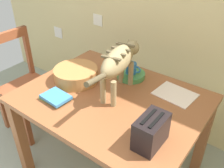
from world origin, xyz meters
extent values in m
cube|color=white|center=(-0.66, 1.96, 0.91)|extent=(0.11, 0.01, 0.11)
cube|color=white|center=(-1.26, 1.96, 0.64)|extent=(0.12, 0.01, 0.12)
cube|color=brown|center=(0.07, 1.22, 0.71)|extent=(1.19, 0.93, 0.03)
cube|color=brown|center=(0.07, 1.22, 0.66)|extent=(1.11, 0.85, 0.07)
cube|color=brown|center=(-0.48, 0.80, 0.35)|extent=(0.07, 0.07, 0.70)
cube|color=brown|center=(-0.48, 1.63, 0.35)|extent=(0.07, 0.07, 0.70)
cube|color=brown|center=(0.62, 1.63, 0.35)|extent=(0.07, 0.07, 0.70)
ellipsoid|color=#9A855A|center=(0.07, 1.27, 0.98)|extent=(0.20, 0.41, 0.16)
cube|color=brown|center=(0.09, 1.18, 1.04)|extent=(0.13, 0.04, 0.01)
cube|color=brown|center=(0.08, 1.24, 1.04)|extent=(0.13, 0.04, 0.01)
cube|color=brown|center=(0.07, 1.31, 1.04)|extent=(0.13, 0.04, 0.01)
cube|color=brown|center=(0.06, 1.38, 1.04)|extent=(0.13, 0.04, 0.01)
cylinder|color=#9A855A|center=(0.01, 1.40, 0.82)|extent=(0.04, 0.04, 0.18)
cylinder|color=#9A855A|center=(0.09, 1.42, 0.82)|extent=(0.04, 0.04, 0.18)
cylinder|color=#9A855A|center=(0.06, 1.13, 0.82)|extent=(0.04, 0.04, 0.18)
cylinder|color=#9A855A|center=(0.14, 1.14, 0.82)|extent=(0.04, 0.04, 0.18)
sphere|color=#9A855A|center=(0.03, 1.50, 0.97)|extent=(0.10, 0.10, 0.10)
cone|color=#9A855A|center=(0.01, 1.50, 1.01)|extent=(0.04, 0.04, 0.04)
cone|color=#9A855A|center=(0.06, 1.51, 1.01)|extent=(0.04, 0.04, 0.04)
cylinder|color=brown|center=(0.13, 0.99, 1.00)|extent=(0.07, 0.20, 0.08)
cylinder|color=#448C4B|center=(0.03, 1.50, 0.75)|extent=(0.21, 0.21, 0.04)
cylinder|color=#2F76C1|center=(0.03, 1.50, 0.81)|extent=(0.08, 0.08, 0.08)
torus|color=#2F76C1|center=(0.08, 1.50, 0.81)|extent=(0.06, 0.01, 0.06)
cube|color=beige|center=(0.40, 1.49, 0.73)|extent=(0.28, 0.23, 0.01)
cube|color=#4B9F53|center=(-0.22, 0.98, 0.74)|extent=(0.18, 0.13, 0.02)
cube|color=#3B82C4|center=(-0.20, 0.97, 0.76)|extent=(0.19, 0.15, 0.02)
cylinder|color=#B4763F|center=(-0.26, 1.22, 0.78)|extent=(0.32, 0.32, 0.10)
cylinder|color=#51351C|center=(-0.26, 1.22, 0.79)|extent=(0.26, 0.26, 0.08)
cube|color=black|center=(0.48, 1.00, 0.82)|extent=(0.12, 0.20, 0.17)
cube|color=black|center=(0.46, 1.00, 0.90)|extent=(0.02, 0.14, 0.01)
cube|color=black|center=(0.50, 1.00, 0.90)|extent=(0.02, 0.14, 0.01)
cube|color=#964B2C|center=(-0.87, 1.19, 0.43)|extent=(0.44, 0.44, 0.04)
cube|color=#964B2C|center=(-1.06, 1.19, 0.89)|extent=(0.06, 0.42, 0.08)
cube|color=#964B2C|center=(-1.05, 1.38, 0.69)|extent=(0.04, 0.04, 0.48)
cube|color=#964B2C|center=(-0.67, 1.37, 0.20)|extent=(0.04, 0.04, 0.41)
cube|color=#964B2C|center=(-0.69, 0.99, 0.20)|extent=(0.04, 0.04, 0.41)
cube|color=#964B2C|center=(-1.05, 1.38, 0.20)|extent=(0.04, 0.04, 0.41)
cube|color=#964B2C|center=(-1.06, 1.01, 0.20)|extent=(0.04, 0.04, 0.41)
camera|label=1|loc=(0.88, 0.13, 1.71)|focal=40.18mm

